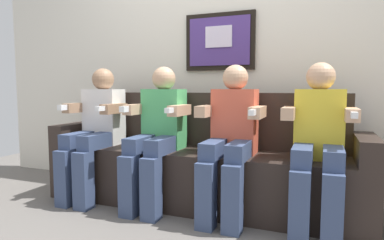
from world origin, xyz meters
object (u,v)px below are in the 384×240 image
Objects in this scene: couch at (200,166)px; person_left_center at (157,131)px; person_leftmost at (95,127)px; person_rightmost at (318,139)px; person_right_center at (231,134)px.

person_left_center is (-0.30, -0.17, 0.29)m from couch.
person_leftmost reaches higher than couch.
person_right_center is at bearing 180.00° from person_rightmost.
person_leftmost is 1.18m from person_right_center.
person_right_center is 1.00× the size of person_rightmost.
person_left_center is at bearing -179.95° from person_right_center.
person_rightmost reaches higher than couch.
couch is at bearing 29.75° from person_left_center.
person_leftmost and person_rightmost have the same top height.
person_left_center and person_right_center have the same top height.
person_right_center is (1.18, 0.00, -0.00)m from person_leftmost.
person_leftmost and person_right_center have the same top height.
person_leftmost is at bearing -179.98° from person_rightmost.
person_left_center is 1.00× the size of person_right_center.
couch is at bearing 10.79° from person_leftmost.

